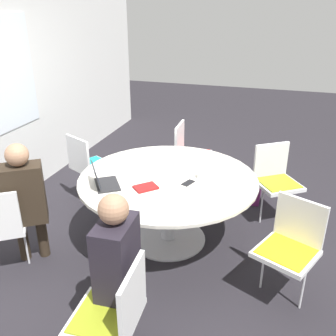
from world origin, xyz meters
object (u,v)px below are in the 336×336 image
object	(u,v)px
cell_phone	(188,183)
coffee_cup	(202,174)
chair_2	(291,242)
spiral_notebook	(146,187)
chair_1	(114,311)
handbag	(254,189)
person_1	(115,261)
chair_3	(276,176)
chair_5	(88,162)
laptop	(102,180)
person_0	(24,196)
chair_4	(189,150)

from	to	relation	value
cell_phone	coffee_cup	bearing A→B (deg)	-31.79
chair_2	spiral_notebook	xyz separation A→B (m)	(0.18, 1.32, 0.21)
chair_1	handbag	bearing A→B (deg)	-15.77
coffee_cup	handbag	xyz separation A→B (m)	(1.08, -0.46, -0.63)
person_1	handbag	xyz separation A→B (m)	(2.51, -0.73, -0.58)
chair_1	handbag	distance (m)	2.84
chair_3	cell_phone	xyz separation A→B (m)	(-0.86, 0.79, 0.20)
spiral_notebook	coffee_cup	xyz separation A→B (m)	(0.37, -0.44, 0.03)
handbag	chair_5	bearing A→B (deg)	108.40
chair_1	chair_2	size ratio (longest dim) A/B	1.00
chair_2	laptop	distance (m)	1.75
chair_2	handbag	size ratio (longest dim) A/B	2.42
coffee_cup	laptop	bearing A→B (deg)	117.68
laptop	cell_phone	world-z (taller)	laptop
laptop	handbag	world-z (taller)	laptop
spiral_notebook	chair_5	bearing A→B (deg)	52.69
chair_2	coffee_cup	size ratio (longest dim) A/B	10.34
spiral_notebook	laptop	bearing A→B (deg)	100.01
person_1	chair_5	bearing A→B (deg)	30.80
person_0	person_1	bearing A→B (deg)	-61.49
chair_1	handbag	world-z (taller)	chair_1
person_1	coffee_cup	bearing A→B (deg)	-13.45
laptop	cell_phone	size ratio (longest dim) A/B	2.50
chair_3	coffee_cup	bearing A→B (deg)	10.52
spiral_notebook	person_1	bearing A→B (deg)	-170.67
laptop	person_0	bearing A→B (deg)	88.73
chair_1	laptop	world-z (taller)	laptop
chair_5	spiral_notebook	size ratio (longest dim) A/B	3.42
person_1	cell_phone	bearing A→B (deg)	-10.56
chair_1	chair_2	xyz separation A→B (m)	(1.10, -1.05, 0.00)
chair_5	coffee_cup	size ratio (longest dim) A/B	10.34
cell_phone	person_0	bearing A→B (deg)	116.68
chair_4	handbag	bearing A→B (deg)	80.42
chair_4	person_0	distance (m)	2.27
chair_4	person_0	bearing A→B (deg)	-28.49
chair_5	coffee_cup	bearing A→B (deg)	10.51
person_0	laptop	world-z (taller)	person_0
coffee_cup	cell_phone	size ratio (longest dim) A/B	0.54
chair_3	laptop	xyz separation A→B (m)	(-1.15, 1.55, 0.26)
chair_4	cell_phone	bearing A→B (deg)	11.94
chair_5	spiral_notebook	distance (m)	1.34
chair_2	chair_4	size ratio (longest dim) A/B	1.00
chair_1	chair_3	distance (m)	2.52
chair_2	laptop	xyz separation A→B (m)	(0.11, 1.72, 0.26)
person_0	person_1	size ratio (longest dim) A/B	1.00
chair_5	chair_1	bearing A→B (deg)	-31.25
chair_1	chair_3	xyz separation A→B (m)	(2.37, -0.87, 0.00)
chair_3	person_0	size ratio (longest dim) A/B	0.71
chair_3	spiral_notebook	xyz separation A→B (m)	(-1.08, 1.14, 0.21)
chair_5	spiral_notebook	world-z (taller)	chair_5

